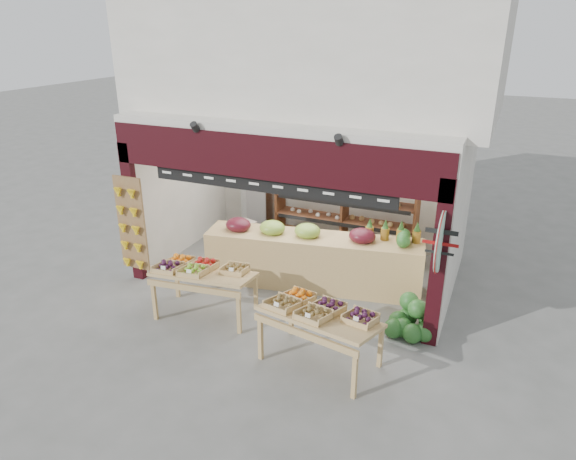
# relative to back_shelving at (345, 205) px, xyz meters

# --- Properties ---
(ground) EXTENTS (60.00, 60.00, 0.00)m
(ground) POSITION_rel_back_shelving_xyz_m (-0.52, -1.55, -1.11)
(ground) COLOR #61625D
(ground) RESTS_ON ground
(shop_structure) EXTENTS (6.36, 5.12, 5.40)m
(shop_structure) POSITION_rel_back_shelving_xyz_m (-0.52, 0.06, 2.81)
(shop_structure) COLOR silver
(shop_structure) RESTS_ON ground
(banana_board) EXTENTS (0.60, 0.15, 1.80)m
(banana_board) POSITION_rel_back_shelving_xyz_m (-3.25, -2.73, 0.01)
(banana_board) COLOR olive
(banana_board) RESTS_ON ground
(gift_sign) EXTENTS (0.04, 0.93, 0.92)m
(gift_sign) POSITION_rel_back_shelving_xyz_m (2.23, -2.70, 0.64)
(gift_sign) COLOR silver
(gift_sign) RESTS_ON ground
(back_shelving) EXTENTS (2.98, 0.49, 1.84)m
(back_shelving) POSITION_rel_back_shelving_xyz_m (0.00, 0.00, 0.00)
(back_shelving) COLOR brown
(back_shelving) RESTS_ON ground
(refrigerator) EXTENTS (0.89, 0.89, 1.82)m
(refrigerator) POSITION_rel_back_shelving_xyz_m (-2.02, 0.29, -0.20)
(refrigerator) COLOR #B8BBBF
(refrigerator) RESTS_ON ground
(cardboard_stack) EXTENTS (1.08, 0.78, 0.67)m
(cardboard_stack) POSITION_rel_back_shelving_xyz_m (-1.77, -0.70, -0.86)
(cardboard_stack) COLOR beige
(cardboard_stack) RESTS_ON ground
(mid_counter) EXTENTS (4.03, 1.44, 1.22)m
(mid_counter) POSITION_rel_back_shelving_xyz_m (-0.11, -1.57, -0.57)
(mid_counter) COLOR tan
(mid_counter) RESTS_ON ground
(display_table_left) EXTENTS (1.70, 1.09, 1.02)m
(display_table_left) POSITION_rel_back_shelving_xyz_m (-1.48, -3.23, -0.32)
(display_table_left) COLOR tan
(display_table_left) RESTS_ON ground
(display_table_right) EXTENTS (1.78, 1.20, 1.04)m
(display_table_right) POSITION_rel_back_shelving_xyz_m (0.79, -3.71, -0.30)
(display_table_right) COLOR tan
(display_table_right) RESTS_ON ground
(watermelon_pile) EXTENTS (0.83, 0.78, 0.59)m
(watermelon_pile) POSITION_rel_back_shelving_xyz_m (1.93, -2.45, -0.90)
(watermelon_pile) COLOR #1A4717
(watermelon_pile) RESTS_ON ground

